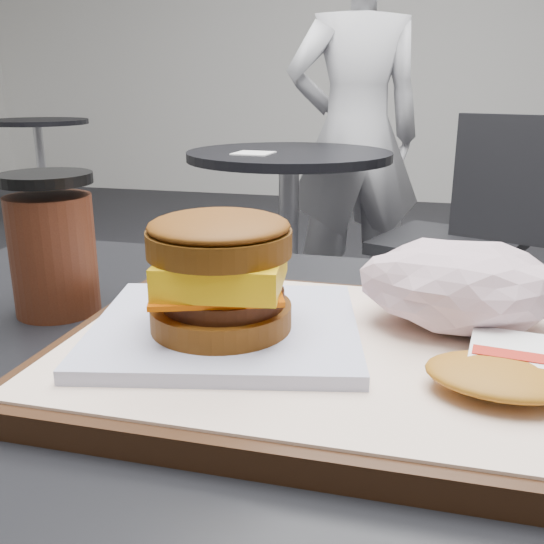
{
  "coord_description": "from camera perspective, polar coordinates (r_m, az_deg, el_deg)",
  "views": [
    {
      "loc": [
        0.11,
        -0.39,
        0.96
      ],
      "look_at": [
        0.0,
        0.02,
        0.83
      ],
      "focal_mm": 40.0,
      "sensor_mm": 36.0,
      "label": 1
    }
  ],
  "objects": [
    {
      "name": "hash_brown",
      "position": [
        0.4,
        22.72,
        -8.44
      ],
      "size": [
        0.12,
        0.1,
        0.02
      ],
      "color": "white",
      "rests_on": "serving_tray"
    },
    {
      "name": "napkin",
      "position": [
        2.02,
        -1.75,
        11.12
      ],
      "size": [
        0.13,
        0.13,
        0.0
      ],
      "primitive_type": "cube",
      "rotation": [
        0.0,
        0.0,
        -0.08
      ],
      "color": "white",
      "rests_on": "neighbor_table"
    },
    {
      "name": "patron",
      "position": [
        2.51,
        7.83,
        12.5
      ],
      "size": [
        0.66,
        0.55,
        1.54
      ],
      "primitive_type": "imported",
      "rotation": [
        0.0,
        0.0,
        3.53
      ],
      "color": "silver",
      "rests_on": "ground"
    },
    {
      "name": "breakfast_sandwich",
      "position": [
        0.43,
        -4.7,
        -1.35
      ],
      "size": [
        0.22,
        0.21,
        0.09
      ],
      "color": "silver",
      "rests_on": "serving_tray"
    },
    {
      "name": "bg_table_mid",
      "position": [
        4.4,
        -21.03,
        10.81
      ],
      "size": [
        0.66,
        0.66,
        0.75
      ],
      "color": "black",
      "rests_on": "ground"
    },
    {
      "name": "coffee_cup",
      "position": [
        0.56,
        -19.94,
        2.13
      ],
      "size": [
        0.08,
        0.08,
        0.12
      ],
      "color": "#441D10",
      "rests_on": "customer_table"
    },
    {
      "name": "neighbor_chair",
      "position": [
        2.08,
        18.26,
        3.69
      ],
      "size": [
        0.65,
        0.54,
        0.88
      ],
      "color": "#B4B3B9",
      "rests_on": "ground"
    },
    {
      "name": "crumpled_wrapper",
      "position": [
        0.47,
        17.18,
        -1.17
      ],
      "size": [
        0.14,
        0.11,
        0.06
      ],
      "primitive_type": null,
      "color": "silver",
      "rests_on": "serving_tray"
    },
    {
      "name": "neighbor_table",
      "position": [
        2.13,
        1.58,
        5.95
      ],
      "size": [
        0.7,
        0.7,
        0.75
      ],
      "color": "black",
      "rests_on": "ground"
    },
    {
      "name": "serving_tray",
      "position": [
        0.44,
        4.93,
        -7.73
      ],
      "size": [
        0.38,
        0.28,
        0.02
      ],
      "color": "black",
      "rests_on": "customer_table"
    }
  ]
}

